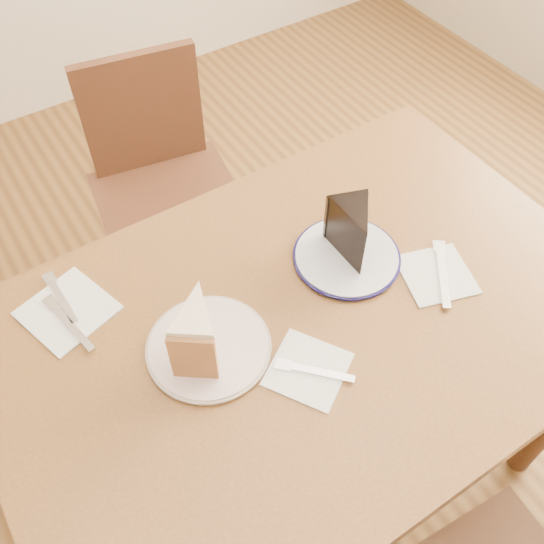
{
  "coord_description": "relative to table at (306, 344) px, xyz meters",
  "views": [
    {
      "loc": [
        -0.41,
        -0.51,
        1.7
      ],
      "look_at": [
        -0.02,
        0.09,
        0.8
      ],
      "focal_mm": 40.0,
      "sensor_mm": 36.0,
      "label": 1
    }
  ],
  "objects": [
    {
      "name": "ground",
      "position": [
        0.0,
        0.0,
        -0.65
      ],
      "size": [
        4.0,
        4.0,
        0.0
      ],
      "primitive_type": "plane",
      "color": "#472C12",
      "rests_on": "ground"
    },
    {
      "name": "table",
      "position": [
        0.0,
        0.0,
        0.0
      ],
      "size": [
        1.2,
        0.8,
        0.75
      ],
      "color": "#4E2E15",
      "rests_on": "ground"
    },
    {
      "name": "chair_far",
      "position": [
        0.03,
        0.77,
        -0.2
      ],
      "size": [
        0.47,
        0.47,
        0.82
      ],
      "rotation": [
        0.0,
        0.0,
        2.97
      ],
      "color": "#34190F",
      "rests_on": "ground"
    },
    {
      "name": "plate_cream",
      "position": [
        -0.19,
        0.04,
        0.1
      ],
      "size": [
        0.22,
        0.22,
        0.01
      ],
      "primitive_type": "cylinder",
      "color": "silver",
      "rests_on": "table"
    },
    {
      "name": "plate_navy",
      "position": [
        0.15,
        0.07,
        0.1
      ],
      "size": [
        0.21,
        0.21,
        0.01
      ],
      "primitive_type": "cylinder",
      "color": "white",
      "rests_on": "table"
    },
    {
      "name": "carrot_cake",
      "position": [
        -0.21,
        0.04,
        0.17
      ],
      "size": [
        0.13,
        0.13,
        0.11
      ],
      "primitive_type": null,
      "rotation": [
        0.0,
        0.0,
        -0.64
      ],
      "color": "beige",
      "rests_on": "plate_cream"
    },
    {
      "name": "chocolate_cake",
      "position": [
        0.16,
        0.07,
        0.17
      ],
      "size": [
        0.11,
        0.13,
        0.11
      ],
      "primitive_type": null,
      "rotation": [
        0.0,
        0.0,
        2.8
      ],
      "color": "black",
      "rests_on": "plate_navy"
    },
    {
      "name": "napkin_cream",
      "position": [
        -0.07,
        -0.09,
        0.1
      ],
      "size": [
        0.18,
        0.18,
        0.0
      ],
      "primitive_type": "cube",
      "rotation": [
        0.0,
        0.0,
        0.56
      ],
      "color": "white",
      "rests_on": "table"
    },
    {
      "name": "napkin_navy",
      "position": [
        0.27,
        -0.06,
        0.1
      ],
      "size": [
        0.17,
        0.17,
        0.0
      ],
      "primitive_type": "cube",
      "rotation": [
        0.0,
        0.0,
        -0.3
      ],
      "color": "white",
      "rests_on": "table"
    },
    {
      "name": "napkin_spare",
      "position": [
        -0.38,
        0.26,
        0.1
      ],
      "size": [
        0.19,
        0.19,
        0.0
      ],
      "primitive_type": "cube",
      "rotation": [
        0.0,
        0.0,
        0.29
      ],
      "color": "white",
      "rests_on": "table"
    },
    {
      "name": "fork_cream",
      "position": [
        -0.06,
        -0.11,
        0.1
      ],
      "size": [
        0.11,
        0.11,
        0.0
      ],
      "primitive_type": "cube",
      "rotation": [
        0.0,
        0.0,
        0.76
      ],
      "color": "silver",
      "rests_on": "napkin_cream"
    },
    {
      "name": "knife_navy",
      "position": [
        0.28,
        -0.06,
        0.1
      ],
      "size": [
        0.12,
        0.15,
        0.0
      ],
      "primitive_type": "cube",
      "rotation": [
        0.0,
        0.0,
        -0.65
      ],
      "color": "white",
      "rests_on": "napkin_navy"
    },
    {
      "name": "fork_spare",
      "position": [
        -0.38,
        0.29,
        0.1
      ],
      "size": [
        0.02,
        0.14,
        0.0
      ],
      "primitive_type": "cube",
      "rotation": [
        0.0,
        0.0,
        0.03
      ],
      "color": "silver",
      "rests_on": "napkin_spare"
    },
    {
      "name": "knife_spare",
      "position": [
        -0.39,
        0.23,
        0.1
      ],
      "size": [
        0.04,
        0.16,
        0.0
      ],
      "primitive_type": "cube",
      "rotation": [
        0.0,
        0.0,
        0.18
      ],
      "color": "silver",
      "rests_on": "napkin_spare"
    }
  ]
}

